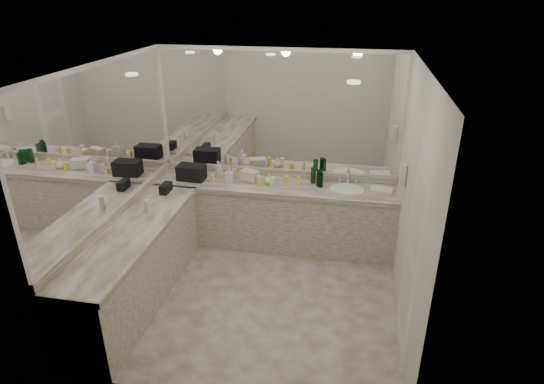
% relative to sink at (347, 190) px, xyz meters
% --- Properties ---
extents(floor, '(3.20, 3.20, 0.00)m').
position_rel_sink_xyz_m(floor, '(-0.95, -1.20, -0.90)').
color(floor, '#BCB4A3').
rests_on(floor, ground).
extents(ceiling, '(3.20, 3.20, 0.00)m').
position_rel_sink_xyz_m(ceiling, '(-0.95, -1.20, 1.71)').
color(ceiling, white).
rests_on(ceiling, floor).
extents(wall_back, '(3.20, 0.02, 2.60)m').
position_rel_sink_xyz_m(wall_back, '(-0.95, 0.30, 0.41)').
color(wall_back, beige).
rests_on(wall_back, floor).
extents(wall_left, '(0.02, 3.00, 2.60)m').
position_rel_sink_xyz_m(wall_left, '(-2.55, -1.20, 0.41)').
color(wall_left, beige).
rests_on(wall_left, floor).
extents(wall_right, '(0.02, 3.00, 2.60)m').
position_rel_sink_xyz_m(wall_right, '(0.65, -1.20, 0.41)').
color(wall_right, beige).
rests_on(wall_right, floor).
extents(vanity_back_base, '(3.20, 0.60, 0.84)m').
position_rel_sink_xyz_m(vanity_back_base, '(-0.95, 0.00, -0.48)').
color(vanity_back_base, beige).
rests_on(vanity_back_base, floor).
extents(vanity_back_top, '(3.20, 0.64, 0.06)m').
position_rel_sink_xyz_m(vanity_back_top, '(-0.95, -0.01, -0.03)').
color(vanity_back_top, beige).
rests_on(vanity_back_top, vanity_back_base).
extents(vanity_left_base, '(0.60, 2.40, 0.84)m').
position_rel_sink_xyz_m(vanity_left_base, '(-2.25, -1.50, -0.48)').
color(vanity_left_base, beige).
rests_on(vanity_left_base, floor).
extents(vanity_left_top, '(0.64, 2.42, 0.06)m').
position_rel_sink_xyz_m(vanity_left_top, '(-2.24, -1.50, -0.03)').
color(vanity_left_top, beige).
rests_on(vanity_left_top, vanity_left_base).
extents(backsplash_back, '(3.20, 0.04, 0.10)m').
position_rel_sink_xyz_m(backsplash_back, '(-0.95, 0.28, 0.05)').
color(backsplash_back, beige).
rests_on(backsplash_back, vanity_back_top).
extents(backsplash_left, '(0.04, 3.00, 0.10)m').
position_rel_sink_xyz_m(backsplash_left, '(-2.53, -1.20, 0.05)').
color(backsplash_left, beige).
rests_on(backsplash_left, vanity_left_top).
extents(mirror_back, '(3.12, 0.01, 1.55)m').
position_rel_sink_xyz_m(mirror_back, '(-0.95, 0.29, 0.88)').
color(mirror_back, white).
rests_on(mirror_back, wall_back).
extents(mirror_left, '(0.01, 2.92, 1.55)m').
position_rel_sink_xyz_m(mirror_left, '(-2.54, -1.20, 0.88)').
color(mirror_left, white).
rests_on(mirror_left, wall_left).
extents(sink, '(0.44, 0.44, 0.03)m').
position_rel_sink_xyz_m(sink, '(0.00, 0.00, 0.00)').
color(sink, white).
rests_on(sink, vanity_back_top).
extents(faucet, '(0.24, 0.16, 0.14)m').
position_rel_sink_xyz_m(faucet, '(0.00, 0.21, 0.07)').
color(faucet, silver).
rests_on(faucet, vanity_back_top).
extents(wall_phone, '(0.06, 0.10, 0.24)m').
position_rel_sink_xyz_m(wall_phone, '(0.61, -0.50, 0.46)').
color(wall_phone, white).
rests_on(wall_phone, wall_right).
extents(door, '(0.02, 0.82, 2.10)m').
position_rel_sink_xyz_m(door, '(0.64, -1.70, 0.16)').
color(door, white).
rests_on(door, wall_right).
extents(black_toiletry_bag, '(0.37, 0.24, 0.21)m').
position_rel_sink_xyz_m(black_toiletry_bag, '(-2.08, -0.05, 0.11)').
color(black_toiletry_bag, black).
rests_on(black_toiletry_bag, vanity_back_top).
extents(black_bag_spill, '(0.10, 0.21, 0.11)m').
position_rel_sink_xyz_m(black_bag_spill, '(-2.25, -0.52, 0.06)').
color(black_bag_spill, black).
rests_on(black_bag_spill, vanity_left_top).
extents(cream_cosmetic_case, '(0.27, 0.21, 0.13)m').
position_rel_sink_xyz_m(cream_cosmetic_case, '(-1.29, 0.05, 0.07)').
color(cream_cosmetic_case, beige).
rests_on(cream_cosmetic_case, vanity_back_top).
extents(hand_towel, '(0.29, 0.21, 0.04)m').
position_rel_sink_xyz_m(hand_towel, '(0.43, 0.01, 0.03)').
color(hand_towel, white).
rests_on(hand_towel, vanity_back_top).
extents(lotion_left, '(0.06, 0.06, 0.15)m').
position_rel_sink_xyz_m(lotion_left, '(-2.25, -1.06, 0.08)').
color(lotion_left, white).
rests_on(lotion_left, vanity_left_top).
extents(soap_bottle_a, '(0.10, 0.10, 0.24)m').
position_rel_sink_xyz_m(soap_bottle_a, '(-1.74, 0.08, 0.12)').
color(soap_bottle_a, beige).
rests_on(soap_bottle_a, vanity_back_top).
extents(soap_bottle_b, '(0.11, 0.11, 0.22)m').
position_rel_sink_xyz_m(soap_bottle_b, '(-1.55, -0.06, 0.12)').
color(soap_bottle_b, white).
rests_on(soap_bottle_b, vanity_back_top).
extents(soap_bottle_c, '(0.11, 0.11, 0.15)m').
position_rel_sink_xyz_m(soap_bottle_c, '(-1.02, -0.02, 0.08)').
color(soap_bottle_c, '#FFEAA0').
rests_on(soap_bottle_c, vanity_back_top).
extents(green_bottle_0, '(0.07, 0.07, 0.19)m').
position_rel_sink_xyz_m(green_bottle_0, '(-0.36, 0.15, 0.10)').
color(green_bottle_0, '#12541D').
rests_on(green_bottle_0, vanity_back_top).
extents(green_bottle_1, '(0.07, 0.07, 0.22)m').
position_rel_sink_xyz_m(green_bottle_1, '(-0.37, 0.06, 0.11)').
color(green_bottle_1, '#12541D').
rests_on(green_bottle_1, vanity_back_top).
extents(green_bottle_2, '(0.07, 0.07, 0.18)m').
position_rel_sink_xyz_m(green_bottle_2, '(-0.35, 0.02, 0.10)').
color(green_bottle_2, '#12541D').
rests_on(green_bottle_2, vanity_back_top).
extents(green_bottle_3, '(0.07, 0.07, 0.21)m').
position_rel_sink_xyz_m(green_bottle_3, '(-0.45, 0.13, 0.11)').
color(green_bottle_3, '#12541D').
rests_on(green_bottle_3, vanity_back_top).
extents(amenity_bottle_0, '(0.07, 0.07, 0.13)m').
position_rel_sink_xyz_m(amenity_bottle_0, '(-0.96, -0.07, 0.07)').
color(amenity_bottle_0, white).
rests_on(amenity_bottle_0, vanity_back_top).
extents(amenity_bottle_1, '(0.06, 0.06, 0.11)m').
position_rel_sink_xyz_m(amenity_bottle_1, '(-0.79, 0.04, 0.06)').
color(amenity_bottle_1, '#F2D84C').
rests_on(amenity_bottle_1, vanity_back_top).
extents(amenity_bottle_2, '(0.04, 0.04, 0.14)m').
position_rel_sink_xyz_m(amenity_bottle_2, '(-1.69, 0.05, 0.08)').
color(amenity_bottle_2, '#E0B28C').
rests_on(amenity_bottle_2, vanity_back_top).
extents(amenity_bottle_3, '(0.04, 0.04, 0.13)m').
position_rel_sink_xyz_m(amenity_bottle_3, '(-0.63, 0.01, 0.07)').
color(amenity_bottle_3, '#F2D84C').
rests_on(amenity_bottle_3, vanity_back_top).
extents(amenity_bottle_4, '(0.05, 0.05, 0.09)m').
position_rel_sink_xyz_m(amenity_bottle_4, '(-1.77, -0.07, 0.05)').
color(amenity_bottle_4, '#F2D84C').
rests_on(amenity_bottle_4, vanity_back_top).
extents(amenity_bottle_5, '(0.05, 0.05, 0.13)m').
position_rel_sink_xyz_m(amenity_bottle_5, '(-1.24, 0.08, 0.07)').
color(amenity_bottle_5, '#E0B28C').
rests_on(amenity_bottle_5, vanity_back_top).
extents(amenity_bottle_6, '(0.06, 0.06, 0.12)m').
position_rel_sink_xyz_m(amenity_bottle_6, '(-1.14, -0.07, 0.07)').
color(amenity_bottle_6, '#F2D84C').
rests_on(amenity_bottle_6, vanity_back_top).
extents(amenity_bottle_7, '(0.06, 0.06, 0.15)m').
position_rel_sink_xyz_m(amenity_bottle_7, '(-1.52, 0.09, 0.08)').
color(amenity_bottle_7, '#E0B28C').
rests_on(amenity_bottle_7, vanity_back_top).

